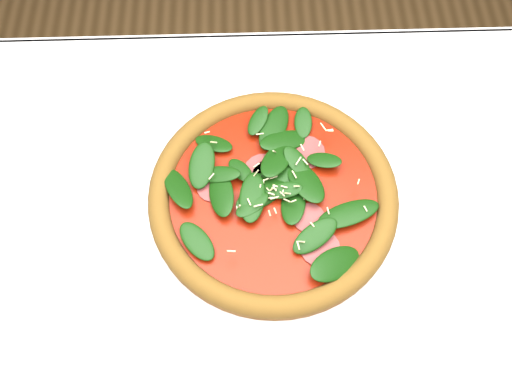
{
  "coord_description": "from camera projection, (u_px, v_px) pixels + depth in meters",
  "views": [
    {
      "loc": [
        -0.04,
        -0.25,
        1.45
      ],
      "look_at": [
        -0.03,
        0.1,
        0.77
      ],
      "focal_mm": 40.0,
      "sensor_mm": 36.0,
      "label": 1
    }
  ],
  "objects": [
    {
      "name": "ground",
      "position": [
        270.0,
        373.0,
        1.4
      ],
      "size": [
        6.0,
        6.0,
        0.0
      ],
      "primitive_type": "plane",
      "color": "brown",
      "rests_on": "ground"
    },
    {
      "name": "dining_table",
      "position": [
        280.0,
        293.0,
        0.82
      ],
      "size": [
        1.21,
        0.81,
        0.75
      ],
      "color": "white",
      "rests_on": "ground"
    },
    {
      "name": "plate",
      "position": [
        273.0,
        201.0,
        0.77
      ],
      "size": [
        0.38,
        0.38,
        0.02
      ],
      "color": "white",
      "rests_on": "dining_table"
    },
    {
      "name": "pizza",
      "position": [
        273.0,
        194.0,
        0.75
      ],
      "size": [
        0.43,
        0.43,
        0.04
      ],
      "rotation": [
        0.0,
        0.0,
        0.36
      ],
      "color": "brown",
      "rests_on": "plate"
    }
  ]
}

